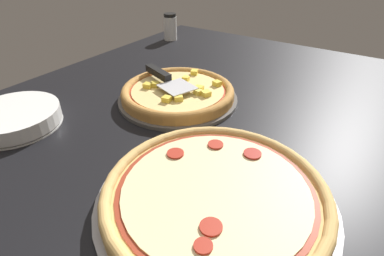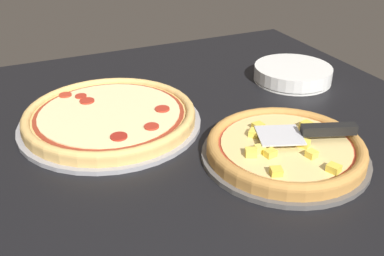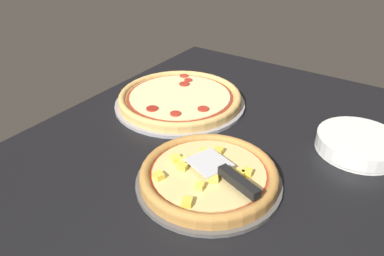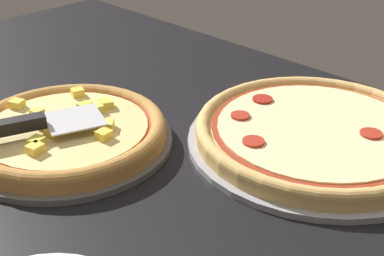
# 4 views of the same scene
# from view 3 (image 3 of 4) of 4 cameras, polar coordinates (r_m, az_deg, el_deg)

# --- Properties ---
(ground_plane) EXTENTS (1.48, 1.04, 0.04)m
(ground_plane) POSITION_cam_3_polar(r_m,az_deg,el_deg) (0.92, 1.93, -7.24)
(ground_plane) COLOR black
(pizza_pan_front) EXTENTS (0.33, 0.33, 0.01)m
(pizza_pan_front) POSITION_cam_3_polar(r_m,az_deg,el_deg) (0.87, 2.55, -8.10)
(pizza_pan_front) COLOR #565451
(pizza_pan_front) RESTS_ON ground_plane
(pizza_front) EXTENTS (0.31, 0.31, 0.04)m
(pizza_front) POSITION_cam_3_polar(r_m,az_deg,el_deg) (0.85, 2.57, -7.03)
(pizza_front) COLOR #B77F3D
(pizza_front) RESTS_ON pizza_pan_front
(pizza_pan_back) EXTENTS (0.41, 0.41, 0.01)m
(pizza_pan_back) POSITION_cam_3_polar(r_m,az_deg,el_deg) (1.20, -1.84, 3.81)
(pizza_pan_back) COLOR #939399
(pizza_pan_back) RESTS_ON ground_plane
(pizza_back) EXTENTS (0.39, 0.39, 0.03)m
(pizza_back) POSITION_cam_3_polar(r_m,az_deg,el_deg) (1.19, -1.85, 4.68)
(pizza_back) COLOR #DBAD60
(pizza_back) RESTS_ON pizza_pan_back
(serving_spatula) EXTENTS (0.12, 0.20, 0.02)m
(serving_spatula) POSITION_cam_3_polar(r_m,az_deg,el_deg) (0.81, 5.89, -7.34)
(serving_spatula) COLOR silver
(serving_spatula) RESTS_ON pizza_front
(plate_stack) EXTENTS (0.21, 0.21, 0.04)m
(plate_stack) POSITION_cam_3_polar(r_m,az_deg,el_deg) (1.06, 24.07, -2.19)
(plate_stack) COLOR white
(plate_stack) RESTS_ON ground_plane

